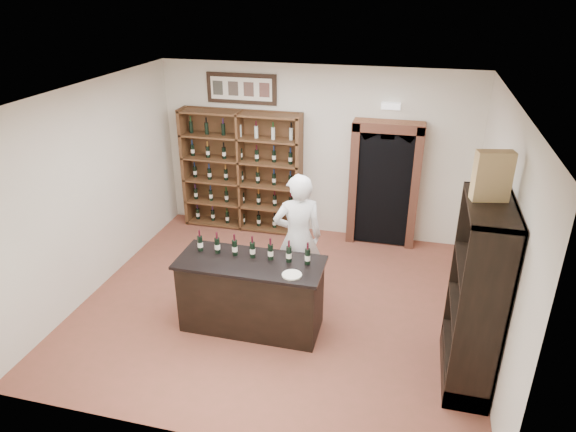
# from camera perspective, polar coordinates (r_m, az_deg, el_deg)

# --- Properties ---
(floor) EXTENTS (5.50, 5.50, 0.00)m
(floor) POSITION_cam_1_polar(r_m,az_deg,el_deg) (7.51, -1.09, -9.65)
(floor) COLOR brown
(floor) RESTS_ON ground
(ceiling) EXTENTS (5.50, 5.50, 0.00)m
(ceiling) POSITION_cam_1_polar(r_m,az_deg,el_deg) (6.33, -1.32, 13.40)
(ceiling) COLOR white
(ceiling) RESTS_ON wall_back
(wall_back) EXTENTS (5.50, 0.04, 3.00)m
(wall_back) POSITION_cam_1_polar(r_m,az_deg,el_deg) (9.06, 2.98, 7.08)
(wall_back) COLOR silver
(wall_back) RESTS_ON ground
(wall_left) EXTENTS (0.04, 5.00, 3.00)m
(wall_left) POSITION_cam_1_polar(r_m,az_deg,el_deg) (7.91, -20.81, 2.78)
(wall_left) COLOR silver
(wall_left) RESTS_ON ground
(wall_right) EXTENTS (0.04, 5.00, 3.00)m
(wall_right) POSITION_cam_1_polar(r_m,az_deg,el_deg) (6.67, 22.26, -1.53)
(wall_right) COLOR silver
(wall_right) RESTS_ON ground
(wine_shelf) EXTENTS (2.20, 0.38, 2.20)m
(wine_shelf) POSITION_cam_1_polar(r_m,az_deg,el_deg) (9.36, -5.13, 5.01)
(wine_shelf) COLOR brown
(wine_shelf) RESTS_ON ground
(framed_picture) EXTENTS (1.25, 0.04, 0.52)m
(framed_picture) POSITION_cam_1_polar(r_m,az_deg,el_deg) (9.11, -5.19, 13.92)
(framed_picture) COLOR black
(framed_picture) RESTS_ON wall_back
(arched_doorway) EXTENTS (1.17, 0.35, 2.17)m
(arched_doorway) POSITION_cam_1_polar(r_m,az_deg,el_deg) (8.88, 10.66, 3.82)
(arched_doorway) COLOR black
(arched_doorway) RESTS_ON ground
(emergency_light) EXTENTS (0.30, 0.10, 0.10)m
(emergency_light) POSITION_cam_1_polar(r_m,az_deg,el_deg) (8.61, 11.37, 11.90)
(emergency_light) COLOR white
(emergency_light) RESTS_ON wall_back
(tasting_counter) EXTENTS (1.88, 0.78, 1.00)m
(tasting_counter) POSITION_cam_1_polar(r_m,az_deg,el_deg) (6.81, -4.10, -8.73)
(tasting_counter) COLOR black
(tasting_counter) RESTS_ON ground
(counter_bottle_0) EXTENTS (0.07, 0.07, 0.30)m
(counter_bottle_0) POSITION_cam_1_polar(r_m,az_deg,el_deg) (6.82, -9.74, -3.01)
(counter_bottle_0) COLOR black
(counter_bottle_0) RESTS_ON tasting_counter
(counter_bottle_1) EXTENTS (0.07, 0.07, 0.30)m
(counter_bottle_1) POSITION_cam_1_polar(r_m,az_deg,el_deg) (6.74, -7.86, -3.25)
(counter_bottle_1) COLOR black
(counter_bottle_1) RESTS_ON tasting_counter
(counter_bottle_2) EXTENTS (0.07, 0.07, 0.30)m
(counter_bottle_2) POSITION_cam_1_polar(r_m,az_deg,el_deg) (6.66, -5.94, -3.50)
(counter_bottle_2) COLOR black
(counter_bottle_2) RESTS_ON tasting_counter
(counter_bottle_3) EXTENTS (0.07, 0.07, 0.30)m
(counter_bottle_3) POSITION_cam_1_polar(r_m,az_deg,el_deg) (6.59, -3.96, -3.75)
(counter_bottle_3) COLOR black
(counter_bottle_3) RESTS_ON tasting_counter
(counter_bottle_4) EXTENTS (0.07, 0.07, 0.30)m
(counter_bottle_4) POSITION_cam_1_polar(r_m,az_deg,el_deg) (6.52, -1.95, -4.01)
(counter_bottle_4) COLOR black
(counter_bottle_4) RESTS_ON tasting_counter
(counter_bottle_5) EXTENTS (0.07, 0.07, 0.30)m
(counter_bottle_5) POSITION_cam_1_polar(r_m,az_deg,el_deg) (6.47, 0.10, -4.26)
(counter_bottle_5) COLOR black
(counter_bottle_5) RESTS_ON tasting_counter
(counter_bottle_6) EXTENTS (0.07, 0.07, 0.30)m
(counter_bottle_6) POSITION_cam_1_polar(r_m,az_deg,el_deg) (6.42, 2.18, -4.51)
(counter_bottle_6) COLOR black
(counter_bottle_6) RESTS_ON tasting_counter
(side_cabinet) EXTENTS (0.48, 1.20, 2.20)m
(side_cabinet) POSITION_cam_1_polar(r_m,az_deg,el_deg) (6.22, 19.99, -11.09)
(side_cabinet) COLOR black
(side_cabinet) RESTS_ON ground
(shopkeeper) EXTENTS (0.81, 0.68, 1.90)m
(shopkeeper) POSITION_cam_1_polar(r_m,az_deg,el_deg) (7.20, 1.11, -2.46)
(shopkeeper) COLOR white
(shopkeeper) RESTS_ON ground
(plate) EXTENTS (0.24, 0.24, 0.02)m
(plate) POSITION_cam_1_polar(r_m,az_deg,el_deg) (6.22, 0.43, -6.56)
(plate) COLOR white
(plate) RESTS_ON tasting_counter
(wine_crate) EXTENTS (0.39, 0.22, 0.52)m
(wine_crate) POSITION_cam_1_polar(r_m,az_deg,el_deg) (5.54, 21.76, 4.14)
(wine_crate) COLOR tan
(wine_crate) RESTS_ON side_cabinet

